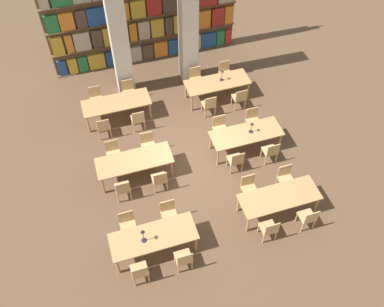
# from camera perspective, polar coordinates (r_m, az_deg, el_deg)

# --- Properties ---
(ground_plane) EXTENTS (40.00, 40.00, 0.00)m
(ground_plane) POSITION_cam_1_polar(r_m,az_deg,el_deg) (13.37, -0.33, -1.00)
(ground_plane) COLOR brown
(pillar_left) EXTENTS (0.56, 0.56, 6.00)m
(pillar_left) POSITION_cam_1_polar(r_m,az_deg,el_deg) (14.02, -10.16, 17.49)
(pillar_left) COLOR beige
(pillar_left) RESTS_ON ground_plane
(pillar_center) EXTENTS (0.56, 0.56, 6.00)m
(pillar_center) POSITION_cam_1_polar(r_m,az_deg,el_deg) (14.43, -0.53, 19.27)
(pillar_center) COLOR beige
(pillar_center) RESTS_ON ground_plane
(reading_table_0) EXTENTS (2.23, 0.84, 0.73)m
(reading_table_0) POSITION_cam_1_polar(r_m,az_deg,el_deg) (11.18, -5.17, -11.10)
(reading_table_0) COLOR tan
(reading_table_0) RESTS_ON ground_plane
(chair_0) EXTENTS (0.42, 0.40, 0.87)m
(chair_0) POSITION_cam_1_polar(r_m,az_deg,el_deg) (11.01, -6.98, -15.38)
(chair_0) COLOR tan
(chair_0) RESTS_ON ground_plane
(chair_1) EXTENTS (0.42, 0.40, 0.87)m
(chair_1) POSITION_cam_1_polar(r_m,az_deg,el_deg) (11.68, -8.59, -9.28)
(chair_1) COLOR tan
(chair_1) RESTS_ON ground_plane
(chair_2) EXTENTS (0.42, 0.40, 0.87)m
(chair_2) POSITION_cam_1_polar(r_m,az_deg,el_deg) (11.08, -1.09, -13.85)
(chair_2) COLOR tan
(chair_2) RESTS_ON ground_plane
(chair_3) EXTENTS (0.42, 0.40, 0.87)m
(chair_3) POSITION_cam_1_polar(r_m,az_deg,el_deg) (11.75, -3.13, -7.91)
(chair_3) COLOR tan
(chair_3) RESTS_ON ground_plane
(desk_lamp_0) EXTENTS (0.14, 0.14, 0.49)m
(desk_lamp_0) POSITION_cam_1_polar(r_m,az_deg,el_deg) (10.79, -6.56, -10.62)
(desk_lamp_0) COLOR #232328
(desk_lamp_0) RESTS_ON reading_table_0
(reading_table_1) EXTENTS (2.23, 0.84, 0.73)m
(reading_table_1) POSITION_cam_1_polar(r_m,az_deg,el_deg) (12.00, 11.55, -5.83)
(reading_table_1) COLOR tan
(reading_table_1) RESTS_ON ground_plane
(chair_4) EXTENTS (0.42, 0.40, 0.87)m
(chair_4) POSITION_cam_1_polar(r_m,az_deg,el_deg) (11.66, 10.27, -9.86)
(chair_4) COLOR tan
(chair_4) RESTS_ON ground_plane
(chair_5) EXTENTS (0.42, 0.40, 0.87)m
(chair_5) POSITION_cam_1_polar(r_m,az_deg,el_deg) (12.31, 7.58, -4.47)
(chair_5) COLOR tan
(chair_5) RESTS_ON ground_plane
(chair_6) EXTENTS (0.42, 0.40, 0.87)m
(chair_6) POSITION_cam_1_polar(r_m,az_deg,el_deg) (12.07, 15.23, -8.23)
(chair_6) COLOR tan
(chair_6) RESTS_ON ground_plane
(chair_7) EXTENTS (0.42, 0.40, 0.87)m
(chair_7) POSITION_cam_1_polar(r_m,az_deg,el_deg) (12.70, 12.33, -3.13)
(chair_7) COLOR tan
(chair_7) RESTS_ON ground_plane
(reading_table_2) EXTENTS (2.23, 0.84, 0.73)m
(reading_table_2) POSITION_cam_1_polar(r_m,az_deg,el_deg) (12.63, -7.70, -1.09)
(reading_table_2) COLOR tan
(reading_table_2) RESTS_ON ground_plane
(chair_8) EXTENTS (0.42, 0.40, 0.87)m
(chair_8) POSITION_cam_1_polar(r_m,az_deg,el_deg) (12.33, -9.22, -4.65)
(chair_8) COLOR tan
(chair_8) RESTS_ON ground_plane
(chair_9) EXTENTS (0.42, 0.40, 0.87)m
(chair_9) POSITION_cam_1_polar(r_m,az_deg,el_deg) (13.21, -10.46, 0.16)
(chair_9) COLOR tan
(chair_9) RESTS_ON ground_plane
(chair_10) EXTENTS (0.42, 0.40, 0.87)m
(chair_10) POSITION_cam_1_polar(r_m,az_deg,el_deg) (12.40, -4.32, -3.45)
(chair_10) COLOR tan
(chair_10) RESTS_ON ground_plane
(chair_11) EXTENTS (0.42, 0.40, 0.87)m
(chair_11) POSITION_cam_1_polar(r_m,az_deg,el_deg) (13.27, -5.90, 1.25)
(chair_11) COLOR tan
(chair_11) RESTS_ON ground_plane
(reading_table_3) EXTENTS (2.23, 0.84, 0.73)m
(reading_table_3) POSITION_cam_1_polar(r_m,az_deg,el_deg) (13.32, 7.24, 2.51)
(reading_table_3) COLOR tan
(reading_table_3) RESTS_ON ground_plane
(chair_12) EXTENTS (0.42, 0.40, 0.87)m
(chair_12) POSITION_cam_1_polar(r_m,az_deg,el_deg) (12.86, 5.88, -0.88)
(chair_12) COLOR tan
(chair_12) RESTS_ON ground_plane
(chair_13) EXTENTS (0.42, 0.40, 0.87)m
(chair_13) POSITION_cam_1_polar(r_m,az_deg,el_deg) (13.71, 3.71, 3.51)
(chair_13) COLOR tan
(chair_13) RESTS_ON ground_plane
(chair_14) EXTENTS (0.42, 0.40, 0.87)m
(chair_14) POSITION_cam_1_polar(r_m,az_deg,el_deg) (13.24, 10.46, 0.30)
(chair_14) COLOR tan
(chair_14) RESTS_ON ground_plane
(chair_15) EXTENTS (0.42, 0.40, 0.87)m
(chair_15) POSITION_cam_1_polar(r_m,az_deg,el_deg) (14.06, 8.10, 4.51)
(chair_15) COLOR tan
(chair_15) RESTS_ON ground_plane
(desk_lamp_1) EXTENTS (0.14, 0.14, 0.40)m
(desk_lamp_1) POSITION_cam_1_polar(r_m,az_deg,el_deg) (13.12, 7.98, 3.68)
(desk_lamp_1) COLOR #232328
(desk_lamp_1) RESTS_ON reading_table_3
(reading_table_4) EXTENTS (2.23, 0.84, 0.73)m
(reading_table_4) POSITION_cam_1_polar(r_m,az_deg,el_deg) (14.38, -10.04, 6.53)
(reading_table_4) COLOR tan
(reading_table_4) RESTS_ON ground_plane
(chair_16) EXTENTS (0.42, 0.40, 0.87)m
(chair_16) POSITION_cam_1_polar(r_m,az_deg,el_deg) (13.99, -11.71, 3.52)
(chair_16) COLOR tan
(chair_16) RESTS_ON ground_plane
(chair_17) EXTENTS (0.42, 0.40, 0.87)m
(chair_17) POSITION_cam_1_polar(r_m,az_deg,el_deg) (15.01, -12.66, 7.25)
(chair_17) COLOR tan
(chair_17) RESTS_ON ground_plane
(chair_18) EXTENTS (0.42, 0.40, 0.87)m
(chair_18) POSITION_cam_1_polar(r_m,az_deg,el_deg) (14.05, -7.21, 4.59)
(chair_18) COLOR tan
(chair_18) RESTS_ON ground_plane
(chair_19) EXTENTS (0.42, 0.40, 0.87)m
(chair_19) POSITION_cam_1_polar(r_m,az_deg,el_deg) (15.07, -8.44, 8.24)
(chair_19) COLOR tan
(chair_19) RESTS_ON ground_plane
(reading_table_5) EXTENTS (2.23, 0.84, 0.73)m
(reading_table_5) POSITION_cam_1_polar(r_m,az_deg,el_deg) (14.94, 3.39, 9.29)
(reading_table_5) COLOR tan
(reading_table_5) RESTS_ON ground_plane
(chair_20) EXTENTS (0.42, 0.40, 0.87)m
(chair_20) POSITION_cam_1_polar(r_m,az_deg,el_deg) (14.43, 2.31, 6.55)
(chair_20) COLOR tan
(chair_20) RESTS_ON ground_plane
(chair_21) EXTENTS (0.42, 0.40, 0.87)m
(chair_21) POSITION_cam_1_polar(r_m,az_deg,el_deg) (15.42, 0.56, 10.02)
(chair_21) COLOR tan
(chair_21) RESTS_ON ground_plane
(chair_22) EXTENTS (0.42, 0.40, 0.87)m
(chair_22) POSITION_cam_1_polar(r_m,az_deg,el_deg) (14.75, 6.37, 7.42)
(chair_22) COLOR tan
(chair_22) RESTS_ON ground_plane
(chair_23) EXTENTS (0.42, 0.40, 0.87)m
(chair_23) POSITION_cam_1_polar(r_m,az_deg,el_deg) (15.72, 4.43, 10.78)
(chair_23) COLOR tan
(chair_23) RESTS_ON ground_plane
(desk_lamp_2) EXTENTS (0.14, 0.14, 0.43)m
(desk_lamp_2) POSITION_cam_1_polar(r_m,az_deg,el_deg) (14.78, 4.02, 10.60)
(desk_lamp_2) COLOR #232328
(desk_lamp_2) RESTS_ON reading_table_5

